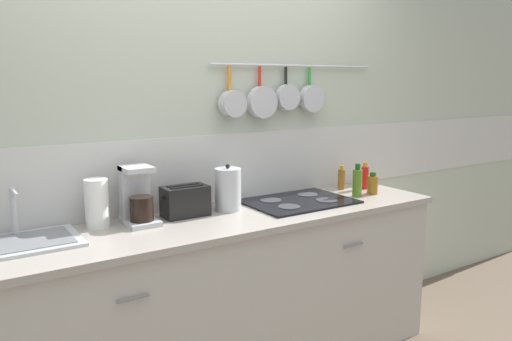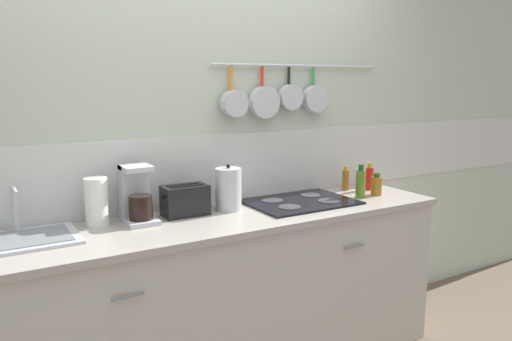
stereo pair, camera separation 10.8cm
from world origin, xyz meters
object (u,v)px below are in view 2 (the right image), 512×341
at_px(coffee_maker, 137,198).
at_px(bottle_cooking_wine, 361,183).
at_px(toaster, 185,200).
at_px(bottle_sesame_oil, 376,185).
at_px(bottle_hot_sauce, 346,179).
at_px(paper_towel_roll, 97,202).
at_px(kettle, 228,189).
at_px(bottle_olive_oil, 370,178).

bearing_deg(coffee_maker, bottle_cooking_wine, -7.82).
distance_m(toaster, bottle_sesame_oil, 1.23).
bearing_deg(bottle_hot_sauce, paper_towel_roll, 179.90).
xyz_separation_m(bottle_cooking_wine, bottle_sesame_oil, (0.13, -0.00, -0.03)).
relative_size(bottle_cooking_wine, bottle_sesame_oil, 1.47).
distance_m(coffee_maker, toaster, 0.26).
bearing_deg(bottle_sesame_oil, paper_towel_roll, 172.67).
height_order(toaster, bottle_hot_sauce, toaster).
relative_size(toaster, kettle, 0.98).
distance_m(kettle, bottle_cooking_wine, 0.85).
bearing_deg(kettle, bottle_hot_sauce, 3.91).
distance_m(paper_towel_roll, bottle_hot_sauce, 1.60).
distance_m(paper_towel_roll, kettle, 0.70).
bearing_deg(bottle_olive_oil, coffee_maker, 178.23).
bearing_deg(toaster, bottle_sesame_oil, -7.92).
xyz_separation_m(paper_towel_roll, bottle_olive_oil, (1.74, -0.08, -0.04)).
bearing_deg(bottle_olive_oil, paper_towel_roll, 177.48).
height_order(coffee_maker, bottle_cooking_wine, coffee_maker).
bearing_deg(toaster, paper_towel_roll, 174.26).
bearing_deg(paper_towel_roll, bottle_cooking_wine, -7.90).
xyz_separation_m(paper_towel_roll, bottle_cooking_wine, (1.53, -0.21, -0.03)).
bearing_deg(bottle_sesame_oil, kettle, 171.16).
bearing_deg(bottle_olive_oil, bottle_cooking_wine, -146.13).
bearing_deg(coffee_maker, bottle_olive_oil, -1.77).
bearing_deg(bottle_cooking_wine, bottle_sesame_oil, -0.66).
xyz_separation_m(kettle, bottle_cooking_wine, (0.83, -0.15, -0.03)).
height_order(kettle, bottle_sesame_oil, kettle).
bearing_deg(kettle, coffee_maker, 176.01).
bearing_deg(bottle_cooking_wine, toaster, 171.21).
xyz_separation_m(bottle_cooking_wine, bottle_olive_oil, (0.20, 0.14, -0.01)).
distance_m(paper_towel_roll, bottle_sesame_oil, 1.68).
bearing_deg(coffee_maker, toaster, -3.64).
bearing_deg(coffee_maker, paper_towel_roll, 171.52).
distance_m(bottle_hot_sauce, bottle_sesame_oil, 0.22).
bearing_deg(bottle_olive_oil, bottle_sesame_oil, -117.09).
distance_m(bottle_cooking_wine, bottle_hot_sauce, 0.22).
distance_m(coffee_maker, bottle_sesame_oil, 1.49).
relative_size(coffee_maker, bottle_sesame_oil, 2.07).
distance_m(paper_towel_roll, toaster, 0.45).
xyz_separation_m(kettle, bottle_hot_sauce, (0.90, 0.06, -0.05)).
relative_size(paper_towel_roll, bottle_cooking_wine, 1.17).
distance_m(paper_towel_roll, bottle_olive_oil, 1.74).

